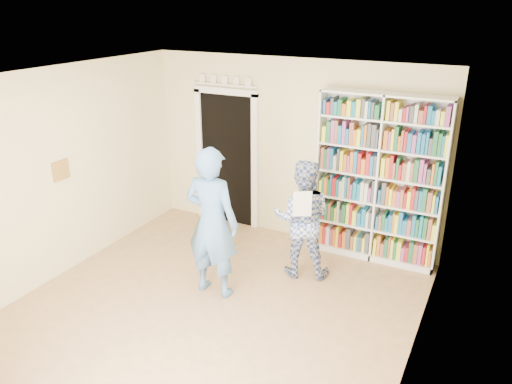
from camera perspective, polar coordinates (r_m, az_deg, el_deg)
floor at (r=5.99m, az=-5.97°, el=-14.10°), size 5.00×5.00×0.00m
ceiling at (r=4.95m, az=-7.17°, el=12.34°), size 5.00×5.00×0.00m
wall_back at (r=7.41m, az=4.12°, el=4.70°), size 4.50×0.00×4.50m
wall_left at (r=6.76m, az=-22.69°, el=1.44°), size 0.00×5.00×5.00m
wall_right at (r=4.59m, az=17.91°, el=-7.12°), size 0.00×5.00×5.00m
bookshelf at (r=6.93m, az=13.89°, el=1.46°), size 1.70×0.32×2.34m
doorway at (r=7.91m, az=-3.34°, el=4.50°), size 1.10×0.08×2.43m
wall_art at (r=6.86m, az=-21.40°, el=2.32°), size 0.03×0.25×0.25m
man_blue at (r=6.00m, az=-5.05°, el=-3.54°), size 0.70×0.46×1.89m
man_plaid at (r=6.48m, az=5.30°, el=-3.06°), size 0.91×0.80×1.59m
paper_sheet at (r=6.12m, az=5.31°, el=-1.36°), size 0.21×0.12×0.33m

